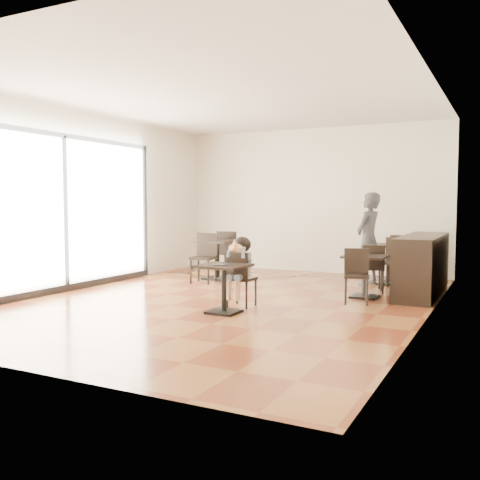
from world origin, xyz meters
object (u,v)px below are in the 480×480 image
Objects in this scene: cafe_table_mid at (365,277)px; cafe_table_left at (217,260)px; child_table at (224,289)px; chair_left_a at (230,253)px; chair_back_a at (404,258)px; adult_patron at (368,239)px; chair_mid_a at (373,269)px; child at (242,272)px; chair_mid_b at (356,276)px; chair_back_b at (393,263)px; child_chair at (242,279)px; cafe_table_back at (390,264)px; chair_left_b at (203,258)px.

cafe_table_mid is 0.88× the size of cafe_table_left.
chair_left_a is (-1.72, 3.42, 0.13)m from child_table.
cafe_table_left is at bearing 34.38° from chair_back_a.
chair_mid_a is (0.28, -0.84, -0.45)m from adult_patron.
child is 1.24× the size of chair_mid_b.
child is 1.14× the size of chair_back_b.
child_chair is 1.08× the size of cafe_table_back.
child_table is 3.34m from cafe_table_left.
child_chair is 2.47m from chair_left_b.
chair_back_b is (3.41, 0.39, 0.06)m from cafe_table_left.
chair_back_b is (1.69, 2.71, -0.06)m from child.
chair_left_a is (-1.72, 2.87, 0.07)m from child_chair.
child_chair is 3.34m from chair_left_a.
child_table is 0.86× the size of cafe_table_left.
child_table is at bearing -59.11° from cafe_table_left.
cafe_table_left is 1.04× the size of cafe_table_back.
chair_mid_a is 0.88× the size of chair_left_b.
cafe_table_left is 0.87× the size of chair_back_a.
child reaches higher than chair_left_a.
cafe_table_left is 0.56m from chair_left_b.
chair_mid_b is (0.28, -1.94, -0.45)m from adult_patron.
adult_patron is 2.19× the size of cafe_table_left.
cafe_table_left is at bearing -66.83° from adult_patron.
chair_left_b is 3.97m from chair_back_a.
chair_mid_b is at bearing 74.42° from chair_mid_a.
chair_left_a is at bearing -171.95° from chair_back_b.
adult_patron is 2.08× the size of chair_mid_b.
chair_left_b reaches higher than chair_mid_a.
adult_patron is 2.93m from chair_left_a.
cafe_table_mid is at bearing -10.60° from chair_left_b.
child_chair is 0.47× the size of adult_patron.
child_chair is at bearing 90.00° from child_table.
adult_patron reaches higher than cafe_table_mid.
adult_patron is at bearing -87.04° from chair_mid_a.
chair_back_a is (0.22, 2.24, 0.11)m from cafe_table_mid.
chair_back_b reaches higher than cafe_table_left.
chair_back_b is at bearing 66.89° from chair_mid_b.
chair_back_b is (0.22, 1.69, 0.04)m from chair_mid_b.
chair_back_a reaches higher than cafe_table_mid.
child_chair is 0.86× the size of chair_left_a.
chair_back_b is at bearing 74.39° from adult_patron.
chair_mid_a is at bearing -3.59° from cafe_table_left.
child_chair is 1.04× the size of cafe_table_left.
cafe_table_left reaches higher than child_table.
chair_back_a is at bearing 100.80° from chair_back_b.
child_table is at bearing -106.62° from chair_back_b.
chair_left_b is at bearing -90.00° from cafe_table_left.
chair_mid_a reaches higher than child_table.
child_table is 0.72× the size of chair_left_b.
chair_left_a is at bearing -59.11° from child_chair.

